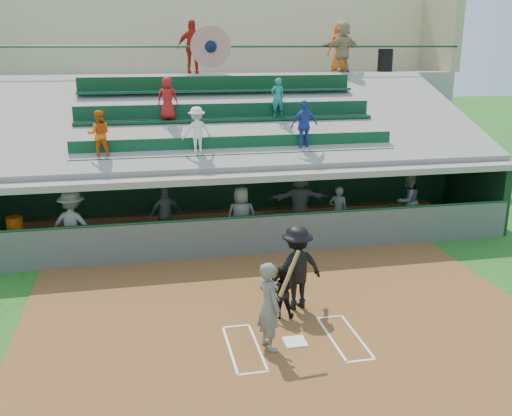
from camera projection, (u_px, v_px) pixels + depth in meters
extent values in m
plane|color=#1C5417|center=(295.00, 343.00, 11.23)|extent=(100.00, 100.00, 0.00)
cube|color=brown|center=(288.00, 331.00, 11.70)|extent=(11.00, 9.00, 0.02)
cube|color=white|center=(295.00, 342.00, 11.22)|extent=(0.43, 0.43, 0.03)
cube|color=white|center=(258.00, 346.00, 11.08)|extent=(0.05, 1.80, 0.01)
cube|color=white|center=(331.00, 338.00, 11.37)|extent=(0.05, 1.80, 0.01)
cube|color=white|center=(230.00, 349.00, 10.97)|extent=(0.05, 1.80, 0.01)
cube|color=white|center=(357.00, 336.00, 11.48)|extent=(0.05, 1.80, 0.01)
cube|color=white|center=(236.00, 326.00, 11.87)|extent=(0.60, 0.05, 0.01)
cube|color=silver|center=(330.00, 317.00, 12.27)|extent=(0.60, 0.05, 0.01)
cube|color=silver|center=(253.00, 373.00, 10.18)|extent=(0.60, 0.05, 0.01)
cube|color=white|center=(361.00, 360.00, 10.58)|extent=(0.60, 0.05, 0.01)
cube|color=gray|center=(236.00, 235.00, 17.58)|extent=(16.00, 3.50, 0.04)
cube|color=gray|center=(208.00, 130.00, 23.30)|extent=(20.00, 3.00, 4.60)
cube|color=#545954|center=(247.00, 237.00, 15.78)|extent=(16.00, 0.06, 1.10)
cylinder|color=#12391D|center=(247.00, 217.00, 15.63)|extent=(16.00, 0.08, 0.08)
cube|color=black|center=(227.00, 188.00, 18.93)|extent=(16.00, 0.25, 2.20)
cube|color=black|center=(474.00, 188.00, 18.85)|extent=(0.25, 3.50, 2.20)
cube|color=gray|center=(236.00, 166.00, 16.98)|extent=(16.40, 3.90, 0.18)
cube|color=#99968B|center=(220.00, 175.00, 20.56)|extent=(16.40, 3.50, 2.30)
cube|color=gray|center=(213.00, 136.00, 21.80)|extent=(16.40, 0.30, 4.60)
cube|color=gray|center=(226.00, 116.00, 18.37)|extent=(16.40, 6.51, 2.37)
cube|color=#0B3318|center=(239.00, 154.00, 16.33)|extent=(9.40, 0.42, 0.08)
cube|color=#0D3B23|center=(238.00, 144.00, 16.45)|extent=(9.40, 0.06, 0.45)
cube|color=#0C361B|center=(228.00, 120.00, 17.92)|extent=(9.40, 0.42, 0.08)
cube|color=#0B341F|center=(227.00, 111.00, 18.03)|extent=(9.40, 0.06, 0.45)
cube|color=#0D3923|center=(219.00, 91.00, 19.50)|extent=(9.40, 0.42, 0.08)
cube|color=#0B3418|center=(218.00, 83.00, 19.61)|extent=(9.40, 0.06, 0.45)
imported|color=#E5560D|center=(99.00, 134.00, 15.49)|extent=(0.63, 0.49, 1.29)
imported|color=silver|center=(197.00, 130.00, 16.01)|extent=(0.92, 0.62, 1.32)
imported|color=#293CA6|center=(304.00, 125.00, 16.60)|extent=(0.90, 0.51, 1.44)
imported|color=#A31214|center=(168.00, 98.00, 17.46)|extent=(0.70, 0.52, 1.29)
imported|color=#1A7773|center=(278.00, 97.00, 18.15)|extent=(0.49, 0.36, 1.22)
cylinder|color=#123A23|center=(211.00, 47.00, 20.98)|extent=(20.00, 0.07, 0.07)
cylinder|color=#A52017|center=(211.00, 47.00, 20.96)|extent=(1.50, 0.06, 1.50)
sphere|color=black|center=(211.00, 47.00, 20.93)|extent=(0.44, 0.44, 0.44)
cube|color=#C8B385|center=(201.00, 31.00, 23.64)|extent=(20.00, 0.40, 3.20)
cube|color=tan|center=(440.00, 32.00, 24.18)|extent=(0.40, 3.00, 3.20)
imported|color=#545752|center=(269.00, 306.00, 10.80)|extent=(0.57, 0.73, 1.76)
cylinder|color=olive|center=(290.00, 273.00, 10.53)|extent=(0.56, 0.54, 0.75)
sphere|color=brown|center=(276.00, 288.00, 10.72)|extent=(0.10, 0.10, 0.10)
imported|color=black|center=(281.00, 292.00, 12.16)|extent=(0.63, 0.53, 1.15)
imported|color=black|center=(297.00, 267.00, 12.49)|extent=(1.35, 0.96, 1.89)
cube|color=brown|center=(230.00, 217.00, 18.67)|extent=(13.81, 0.91, 0.41)
cube|color=white|center=(19.00, 243.00, 15.85)|extent=(0.84, 0.73, 0.62)
cylinder|color=#E25C0D|center=(15.00, 225.00, 15.73)|extent=(0.44, 0.44, 0.44)
imported|color=#5B5E59|center=(73.00, 225.00, 15.21)|extent=(1.44, 1.10, 1.97)
imported|color=#5D5F5A|center=(166.00, 213.00, 16.88)|extent=(1.03, 0.65, 1.63)
imported|color=#5A5D58|center=(241.00, 217.00, 16.30)|extent=(0.94, 0.68, 1.78)
imported|color=#60625D|center=(300.00, 200.00, 17.64)|extent=(1.88, 0.77, 1.97)
imported|color=#535551|center=(338.00, 211.00, 17.28)|extent=(0.67, 0.58, 1.55)
imported|color=#5C605A|center=(408.00, 201.00, 17.93)|extent=(1.06, 0.95, 1.79)
cylinder|color=black|center=(385.00, 60.00, 23.39)|extent=(0.61, 0.61, 0.91)
imported|color=red|center=(193.00, 47.00, 21.19)|extent=(1.21, 0.64, 1.96)
imported|color=#E64E0D|center=(340.00, 47.00, 23.03)|extent=(1.01, 0.71, 1.98)
imported|color=tan|center=(343.00, 47.00, 22.12)|extent=(1.88, 1.27, 1.95)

